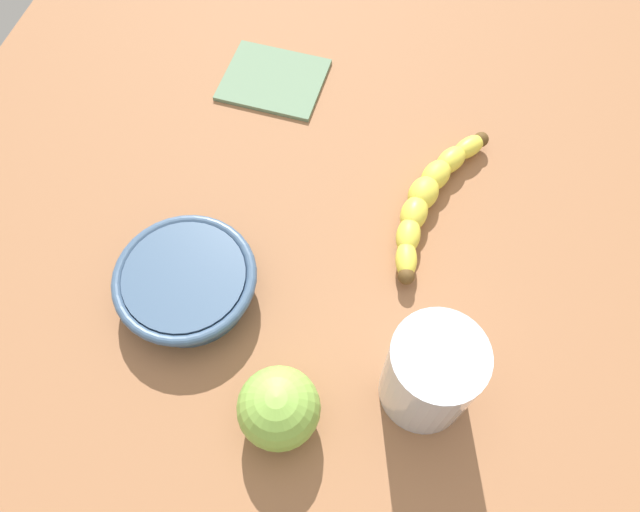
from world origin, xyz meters
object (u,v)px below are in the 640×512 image
green_apple_fruit (279,408)px  smoothie_glass (430,375)px  banana (430,196)px  ceramic_bowl (187,282)px

green_apple_fruit → smoothie_glass: bearing=-154.6°
banana → ceramic_bowl: bearing=-37.7°
smoothie_glass → ceramic_bowl: smoothie_glass is taller
banana → smoothie_glass: smoothie_glass is taller
ceramic_bowl → green_apple_fruit: (-13.74, 11.00, 1.45)cm
banana → ceramic_bowl: (23.90, 18.26, 0.85)cm
smoothie_glass → green_apple_fruit: bearing=25.4°
banana → smoothie_glass: (-3.18, 22.93, 3.82)cm
green_apple_fruit → banana: bearing=-109.1°
ceramic_bowl → banana: bearing=-142.6°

